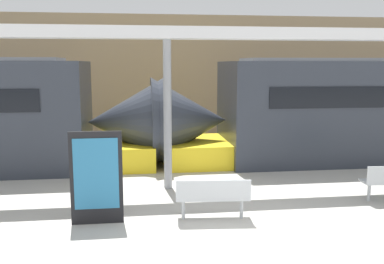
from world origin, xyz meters
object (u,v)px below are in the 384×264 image
bench_near (213,195)px  poster_board (96,178)px  train_left (377,111)px  support_column_near (168,115)px

bench_near → poster_board: poster_board is taller
train_left → poster_board: (-8.47, -4.87, -0.61)m
bench_near → support_column_near: support_column_near is taller
bench_near → support_column_near: (-0.70, 2.33, 1.30)m
bench_near → poster_board: size_ratio=0.82×
support_column_near → poster_board: bearing=-124.1°
train_left → poster_board: size_ratio=8.06×
poster_board → support_column_near: support_column_near is taller
support_column_near → bench_near: bearing=-73.2°
poster_board → support_column_near: bearing=55.9°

